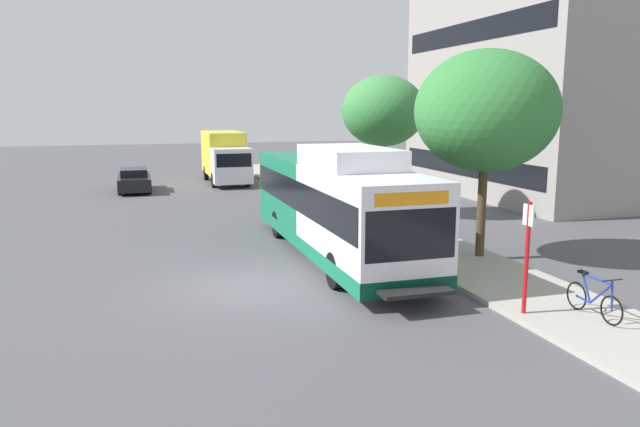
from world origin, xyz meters
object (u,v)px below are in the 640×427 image
transit_bus (335,204)px  street_tree_mid_block (383,111)px  parked_car_far_lane (134,180)px  box_truck_background (225,156)px  bus_stop_sign_pole (527,249)px  bicycle_parked (594,299)px  street_tree_near_stop (486,111)px

transit_bus → street_tree_mid_block: size_ratio=2.02×
parked_car_far_lane → box_truck_background: box_truck_background is taller
bus_stop_sign_pole → bicycle_parked: (1.34, -0.69, -1.09)m
street_tree_mid_block → bus_stop_sign_pole: bearing=-98.7°
transit_bus → street_tree_near_stop: size_ratio=1.90×
bicycle_parked → street_tree_mid_block: size_ratio=0.29×
street_tree_mid_block → parked_car_far_lane: bearing=131.5°
street_tree_mid_block → box_truck_background: street_tree_mid_block is taller
bus_stop_sign_pole → street_tree_near_stop: (2.02, 5.13, 3.06)m
street_tree_mid_block → street_tree_near_stop: bearing=-90.1°
bus_stop_sign_pole → street_tree_near_stop: 6.31m
bus_stop_sign_pole → parked_car_far_lane: bearing=108.7°
bus_stop_sign_pole → box_truck_background: (-2.82, 27.65, 0.09)m
bicycle_parked → box_truck_background: (-4.16, 28.34, 1.18)m
bus_stop_sign_pole → bicycle_parked: bus_stop_sign_pole is taller
street_tree_near_stop → street_tree_mid_block: street_tree_near_stop is taller
transit_bus → street_tree_near_stop: street_tree_near_stop is taller
street_tree_mid_block → box_truck_background: size_ratio=0.87×
street_tree_mid_block → parked_car_far_lane: size_ratio=1.35×
street_tree_mid_block → transit_bus: bearing=-124.7°
bus_stop_sign_pole → street_tree_near_stop: street_tree_near_stop is taller
box_truck_background → street_tree_near_stop: bearing=-77.9°
transit_bus → street_tree_mid_block: (4.28, 6.18, 2.95)m
street_tree_mid_block → box_truck_background: bearing=108.6°
street_tree_mid_block → box_truck_background: 15.50m
transit_bus → bus_stop_sign_pole: transit_bus is taller
transit_bus → box_truck_background: size_ratio=1.75×
street_tree_near_stop → parked_car_far_lane: (-10.51, 19.98, -4.05)m
street_tree_mid_block → parked_car_far_lane: street_tree_mid_block is taller
box_truck_background → bicycle_parked: bearing=-81.6°
transit_bus → street_tree_near_stop: bearing=-24.2°
transit_bus → parked_car_far_lane: bearing=109.1°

